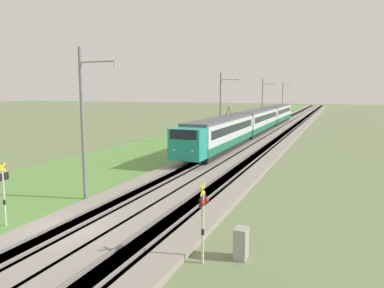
{
  "coord_description": "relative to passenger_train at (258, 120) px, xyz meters",
  "views": [
    {
      "loc": [
        -13.54,
        -11.85,
        6.76
      ],
      "look_at": [
        16.54,
        0.0,
        2.2
      ],
      "focal_mm": 35.0,
      "sensor_mm": 36.0,
      "label": 1
    }
  ],
  "objects": [
    {
      "name": "equipment_cabinet",
      "position": [
        -44.08,
        -8.41,
        -1.69
      ],
      "size": [
        0.71,
        0.5,
        1.29
      ],
      "color": "gray",
      "rests_on": "ground"
    },
    {
      "name": "ground_plane",
      "position": [
        -44.72,
        0.0,
        -2.34
      ],
      "size": [
        400.0,
        400.0,
        0.0
      ],
      "primitive_type": "plane",
      "color": "#6B7A51"
    },
    {
      "name": "passenger_train",
      "position": [
        0.0,
        0.0,
        0.0
      ],
      "size": [
        59.88,
        2.99,
        5.01
      ],
      "rotation": [
        0.0,
        0.0,
        3.14
      ],
      "color": "teal",
      "rests_on": "ground"
    },
    {
      "name": "crossing_signal_near",
      "position": [
        -45.02,
        3.36,
        -0.32
      ],
      "size": [
        0.7,
        0.23,
        3.32
      ],
      "rotation": [
        0.0,
        0.0,
        1.57
      ],
      "color": "beige",
      "rests_on": "ground"
    },
    {
      "name": "catenary_mast_far",
      "position": [
        16.77,
        2.55,
        2.37
      ],
      "size": [
        0.22,
        2.56,
        9.13
      ],
      "color": "slate",
      "rests_on": "ground"
    },
    {
      "name": "crossing_signal_far",
      "position": [
        -45.04,
        -7.11,
        -0.37
      ],
      "size": [
        0.7,
        0.23,
        3.25
      ],
      "rotation": [
        0.0,
        0.0,
        -1.57
      ],
      "color": "beige",
      "rests_on": "ground"
    },
    {
      "name": "catenary_mast_distant",
      "position": [
        44.99,
        2.55,
        2.48
      ],
      "size": [
        0.22,
        2.56,
        9.36
      ],
      "color": "slate",
      "rests_on": "ground"
    },
    {
      "name": "track_main",
      "position": [
        5.28,
        0.0,
        -2.18
      ],
      "size": [
        240.0,
        1.57,
        0.45
      ],
      "color": "#4C4238",
      "rests_on": "ground"
    },
    {
      "name": "grass_verge",
      "position": [
        5.28,
        7.09,
        -2.28
      ],
      "size": [
        240.0,
        12.88,
        0.12
      ],
      "color": "#5B8E42",
      "rests_on": "ground"
    },
    {
      "name": "ballast_main",
      "position": [
        5.28,
        0.0,
        -2.19
      ],
      "size": [
        240.0,
        4.4,
        0.3
      ],
      "color": "gray",
      "rests_on": "ground"
    },
    {
      "name": "track_adjacent",
      "position": [
        5.28,
        -4.2,
        -2.18
      ],
      "size": [
        240.0,
        1.57,
        0.45
      ],
      "color": "#4C4238",
      "rests_on": "ground"
    },
    {
      "name": "catenary_mast_mid",
      "position": [
        -11.45,
        2.55,
        2.38
      ],
      "size": [
        0.22,
        2.56,
        9.15
      ],
      "color": "slate",
      "rests_on": "ground"
    },
    {
      "name": "catenary_mast_near",
      "position": [
        -39.68,
        2.55,
        2.49
      ],
      "size": [
        0.22,
        2.56,
        9.37
      ],
      "color": "slate",
      "rests_on": "ground"
    },
    {
      "name": "ballast_adjacent",
      "position": [
        5.28,
        -4.2,
        -2.19
      ],
      "size": [
        240.0,
        4.4,
        0.3
      ],
      "color": "gray",
      "rests_on": "ground"
    }
  ]
}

